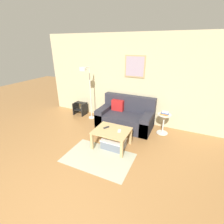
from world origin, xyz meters
The scene contains 12 objects.
ground_plane centered at (0.00, 0.00, 0.00)m, with size 16.00×16.00×0.00m, color #A87542.
wall_back centered at (0.00, 3.49, 1.28)m, with size 5.60×0.09×2.55m.
area_rug centered at (0.09, 1.41, 0.00)m, with size 1.45×0.94×0.01m, color #B2B79E.
couch centered at (0.10, 3.04, 0.29)m, with size 1.55×0.88×0.86m.
coffee_table centered at (0.18, 1.92, 0.35)m, with size 0.81×0.66×0.43m.
storage_bin centered at (0.24, 1.89, 0.11)m, with size 0.54×0.37×0.22m.
floor_lamp centered at (-1.10, 2.90, 1.21)m, with size 0.20×0.53×1.66m.
side_table centered at (1.17, 3.07, 0.34)m, with size 0.35×0.35×0.56m.
book_stack centered at (1.17, 3.05, 0.60)m, with size 0.21×0.18×0.08m.
remote_control centered at (0.01, 1.98, 0.44)m, with size 0.04×0.15×0.02m, color #232328.
cell_phone centered at (0.35, 1.96, 0.44)m, with size 0.07×0.14×0.01m, color silver.
step_stool centered at (-1.61, 3.19, 0.22)m, with size 0.38×0.35×0.41m.
Camera 1 is at (1.55, -1.02, 2.28)m, focal length 26.00 mm.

